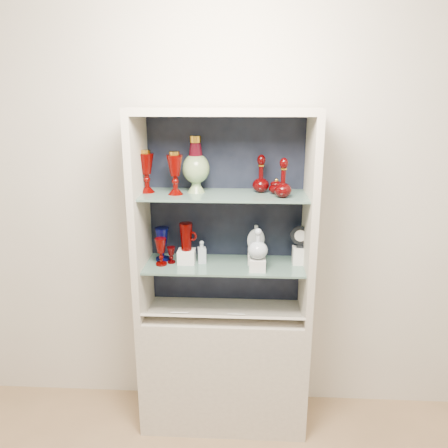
# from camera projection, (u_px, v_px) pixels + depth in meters

# --- Properties ---
(wall_back) EXTENTS (3.50, 0.02, 2.80)m
(wall_back) POSITION_uv_depth(u_px,v_px,m) (226.00, 198.00, 2.65)
(wall_back) COLOR beige
(wall_back) RESTS_ON ground
(cabinet_base) EXTENTS (1.00, 0.40, 0.75)m
(cabinet_base) POSITION_uv_depth(u_px,v_px,m) (224.00, 366.00, 2.73)
(cabinet_base) COLOR #BCB3A1
(cabinet_base) RESTS_ON ground
(cabinet_back_panel) EXTENTS (0.98, 0.02, 1.15)m
(cabinet_back_panel) POSITION_uv_depth(u_px,v_px,m) (226.00, 211.00, 2.65)
(cabinet_back_panel) COLOR black
(cabinet_back_panel) RESTS_ON cabinet_base
(cabinet_side_left) EXTENTS (0.04, 0.40, 1.15)m
(cabinet_side_left) POSITION_uv_depth(u_px,v_px,m) (140.00, 219.00, 2.49)
(cabinet_side_left) COLOR #BCB3A1
(cabinet_side_left) RESTS_ON cabinet_base
(cabinet_side_right) EXTENTS (0.04, 0.40, 1.15)m
(cabinet_side_right) POSITION_uv_depth(u_px,v_px,m) (310.00, 221.00, 2.44)
(cabinet_side_right) COLOR #BCB3A1
(cabinet_side_right) RESTS_ON cabinet_base
(cabinet_top_cap) EXTENTS (1.00, 0.40, 0.04)m
(cabinet_top_cap) POSITION_uv_depth(u_px,v_px,m) (224.00, 111.00, 2.30)
(cabinet_top_cap) COLOR #BCB3A1
(cabinet_top_cap) RESTS_ON cabinet_side_left
(shelf_lower) EXTENTS (0.92, 0.34, 0.01)m
(shelf_lower) POSITION_uv_depth(u_px,v_px,m) (224.00, 265.00, 2.56)
(shelf_lower) COLOR slate
(shelf_lower) RESTS_ON cabinet_side_left
(shelf_upper) EXTENTS (0.92, 0.34, 0.01)m
(shelf_upper) POSITION_uv_depth(u_px,v_px,m) (224.00, 195.00, 2.44)
(shelf_upper) COLOR slate
(shelf_upper) RESTS_ON cabinet_side_left
(label_ledge) EXTENTS (0.92, 0.17, 0.09)m
(label_ledge) POSITION_uv_depth(u_px,v_px,m) (223.00, 316.00, 2.51)
(label_ledge) COLOR #BCB3A1
(label_ledge) RESTS_ON cabinet_base
(label_card_0) EXTENTS (0.10, 0.06, 0.03)m
(label_card_0) POSITION_uv_depth(u_px,v_px,m) (236.00, 314.00, 2.50)
(label_card_0) COLOR white
(label_card_0) RESTS_ON label_ledge
(label_card_1) EXTENTS (0.10, 0.06, 0.03)m
(label_card_1) POSITION_uv_depth(u_px,v_px,m) (180.00, 312.00, 2.52)
(label_card_1) COLOR white
(label_card_1) RESTS_ON label_ledge
(pedestal_lamp_left) EXTENTS (0.12, 0.12, 0.24)m
(pedestal_lamp_left) POSITION_uv_depth(u_px,v_px,m) (146.00, 171.00, 2.45)
(pedestal_lamp_left) COLOR #4F0200
(pedestal_lamp_left) RESTS_ON shelf_upper
(pedestal_lamp_right) EXTENTS (0.10, 0.10, 0.24)m
(pedestal_lamp_right) POSITION_uv_depth(u_px,v_px,m) (175.00, 173.00, 2.40)
(pedestal_lamp_right) COLOR #4F0200
(pedestal_lamp_right) RESTS_ON shelf_upper
(enamel_urn) EXTENTS (0.16, 0.16, 0.32)m
(enamel_urn) POSITION_uv_depth(u_px,v_px,m) (196.00, 164.00, 2.45)
(enamel_urn) COLOR #0B4425
(enamel_urn) RESTS_ON shelf_upper
(ruby_decanter_a) EXTENTS (0.11, 0.11, 0.24)m
(ruby_decanter_a) POSITION_uv_depth(u_px,v_px,m) (283.00, 176.00, 2.32)
(ruby_decanter_a) COLOR #3A0000
(ruby_decanter_a) RESTS_ON shelf_upper
(ruby_decanter_b) EXTENTS (0.11, 0.11, 0.23)m
(ruby_decanter_b) POSITION_uv_depth(u_px,v_px,m) (261.00, 173.00, 2.45)
(ruby_decanter_b) COLOR #3A0000
(ruby_decanter_b) RESTS_ON shelf_upper
(lidded_bowl) EXTENTS (0.10, 0.10, 0.09)m
(lidded_bowl) POSITION_uv_depth(u_px,v_px,m) (276.00, 186.00, 2.43)
(lidded_bowl) COLOR #3A0000
(lidded_bowl) RESTS_ON shelf_upper
(cobalt_goblet) EXTENTS (0.11, 0.11, 0.20)m
(cobalt_goblet) POSITION_uv_depth(u_px,v_px,m) (162.00, 244.00, 2.60)
(cobalt_goblet) COLOR #030640
(cobalt_goblet) RESTS_ON shelf_lower
(ruby_goblet_tall) EXTENTS (0.09, 0.09, 0.16)m
(ruby_goblet_tall) POSITION_uv_depth(u_px,v_px,m) (161.00, 252.00, 2.53)
(ruby_goblet_tall) COLOR #4F0200
(ruby_goblet_tall) RESTS_ON shelf_lower
(ruby_goblet_small) EXTENTS (0.05, 0.05, 0.10)m
(ruby_goblet_small) POSITION_uv_depth(u_px,v_px,m) (171.00, 255.00, 2.56)
(ruby_goblet_small) COLOR #3A0000
(ruby_goblet_small) RESTS_ON shelf_lower
(riser_ruby_pitcher) EXTENTS (0.10, 0.10, 0.08)m
(riser_ruby_pitcher) POSITION_uv_depth(u_px,v_px,m) (187.00, 256.00, 2.57)
(riser_ruby_pitcher) COLOR silver
(riser_ruby_pitcher) RESTS_ON shelf_lower
(ruby_pitcher) EXTENTS (0.14, 0.11, 0.16)m
(ruby_pitcher) POSITION_uv_depth(u_px,v_px,m) (186.00, 237.00, 2.53)
(ruby_pitcher) COLOR #4F0200
(ruby_pitcher) RESTS_ON riser_ruby_pitcher
(clear_square_bottle) EXTENTS (0.06, 0.06, 0.14)m
(clear_square_bottle) POSITION_uv_depth(u_px,v_px,m) (202.00, 252.00, 2.56)
(clear_square_bottle) COLOR #A5B5C3
(clear_square_bottle) RESTS_ON shelf_lower
(riser_flat_flask) EXTENTS (0.09, 0.09, 0.09)m
(riser_flat_flask) POSITION_uv_depth(u_px,v_px,m) (256.00, 256.00, 2.56)
(riser_flat_flask) COLOR silver
(riser_flat_flask) RESTS_ON shelf_lower
(flat_flask) EXTENTS (0.11, 0.07, 0.15)m
(flat_flask) POSITION_uv_depth(u_px,v_px,m) (256.00, 237.00, 2.53)
(flat_flask) COLOR #ACBAC0
(flat_flask) RESTS_ON riser_flat_flask
(riser_clear_round_decanter) EXTENTS (0.09, 0.09, 0.07)m
(riser_clear_round_decanter) POSITION_uv_depth(u_px,v_px,m) (257.00, 264.00, 2.46)
(riser_clear_round_decanter) COLOR silver
(riser_clear_round_decanter) RESTS_ON shelf_lower
(clear_round_decanter) EXTENTS (0.15, 0.15, 0.17)m
(clear_round_decanter) POSITION_uv_depth(u_px,v_px,m) (258.00, 244.00, 2.42)
(clear_round_decanter) COLOR #A5B5C3
(clear_round_decanter) RESTS_ON riser_clear_round_decanter
(riser_cameo_medallion) EXTENTS (0.08, 0.08, 0.10)m
(riser_cameo_medallion) POSITION_uv_depth(u_px,v_px,m) (299.00, 255.00, 2.55)
(riser_cameo_medallion) COLOR silver
(riser_cameo_medallion) RESTS_ON shelf_lower
(cameo_medallion) EXTENTS (0.12, 0.05, 0.13)m
(cameo_medallion) POSITION_uv_depth(u_px,v_px,m) (300.00, 236.00, 2.52)
(cameo_medallion) COLOR black
(cameo_medallion) RESTS_ON riser_cameo_medallion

